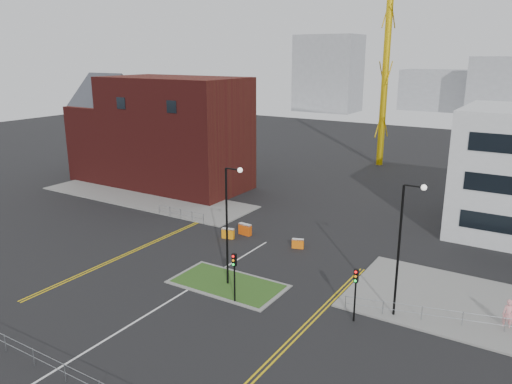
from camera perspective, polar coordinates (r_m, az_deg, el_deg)
ground at (r=34.10m, az=-14.11°, el=-14.47°), size 200.00×200.00×0.00m
pavement_left at (r=61.66m, az=-12.57°, el=-0.56°), size 28.00×8.00×0.12m
island_kerb at (r=38.23m, az=-3.24°, el=-10.46°), size 8.60×4.60×0.08m
grass_island at (r=38.23m, az=-3.24°, el=-10.43°), size 8.00×4.00×0.12m
brick_building at (r=66.47m, az=-11.15°, el=6.67°), size 24.20×10.07×14.24m
streetlamp_island at (r=36.08m, az=-3.09°, el=-2.85°), size 1.46×0.36×9.18m
streetlamp_right_near at (r=33.00m, az=16.45°, el=-5.29°), size 1.46×0.36×9.18m
traffic_light_island at (r=34.62m, az=-2.50°, el=-8.72°), size 0.28×0.33×3.65m
traffic_light_right at (r=32.92m, az=11.32°, el=-10.38°), size 0.28×0.33×3.65m
railing_front at (r=30.55m, az=-22.63°, el=-17.40°), size 24.05×0.05×1.10m
railing_left at (r=52.78m, az=-8.60°, el=-2.32°), size 6.05×0.05×1.10m
railing_right at (r=35.37m, az=26.62°, el=-13.16°), size 19.05×5.05×1.10m
centre_line at (r=35.31m, az=-11.74°, el=-13.19°), size 0.15×30.00×0.01m
yellow_left_a at (r=46.24m, az=-13.09°, el=-6.15°), size 0.12×24.00×0.01m
yellow_left_b at (r=46.04m, az=-12.82°, el=-6.23°), size 0.12×24.00×0.01m
yellow_right_a at (r=33.35m, az=5.67°, el=-14.76°), size 0.12×20.00×0.01m
yellow_right_b at (r=33.24m, az=6.15°, el=-14.88°), size 0.12×20.00×0.01m
skyline_a at (r=153.19m, az=8.24°, el=13.26°), size 18.00×12.00×22.00m
skyline_d at (r=163.13m, az=21.64°, el=10.72°), size 30.00×12.00×12.00m
pedestrian at (r=35.88m, az=26.88°, el=-12.40°), size 0.78×0.57×1.99m
barrier_left at (r=47.84m, az=-1.26°, el=-4.23°), size 1.34×0.55×1.10m
barrier_mid at (r=47.01m, az=-3.22°, el=-4.70°), size 1.22×0.63×0.98m
barrier_right at (r=44.81m, az=4.80°, el=-5.85°), size 1.10×0.67×0.88m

